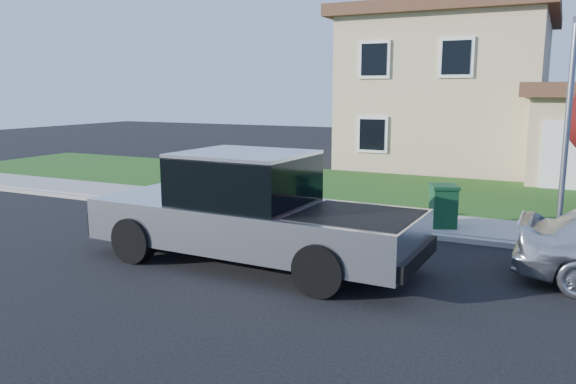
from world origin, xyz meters
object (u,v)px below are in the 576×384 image
at_px(woman, 272,197).
at_px(trash_bin, 443,205).
at_px(street_lamp, 568,128).
at_px(pickup_truck, 251,212).

xyz_separation_m(woman, trash_bin, (3.74, 1.69, -0.18)).
relative_size(trash_bin, street_lamp, 0.21).
xyz_separation_m(pickup_truck, trash_bin, (2.92, 4.11, -0.36)).
bearing_deg(street_lamp, trash_bin, 123.26).
bearing_deg(trash_bin, woman, -178.40).
bearing_deg(woman, pickup_truck, 102.27).
xyz_separation_m(pickup_truck, street_lamp, (5.44, 2.46, 1.65)).
height_order(woman, trash_bin, woman).
relative_size(pickup_truck, woman, 3.81).
bearing_deg(street_lamp, pickup_truck, -179.07).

